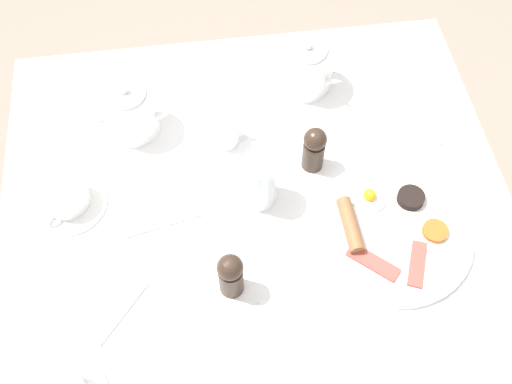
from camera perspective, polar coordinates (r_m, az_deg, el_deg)
ground_plane at (r=1.88m, az=-0.00°, el=-12.02°), size 8.00×8.00×0.00m
table at (r=1.29m, az=-0.00°, el=-2.16°), size 1.04×0.92×0.72m
breakfast_plate at (r=1.21m, az=12.58°, el=-3.53°), size 0.32×0.32×0.04m
teapot_near at (r=1.37m, az=4.71°, el=11.78°), size 0.15×0.17×0.13m
teapot_far at (r=1.31m, az=-12.02°, el=7.59°), size 0.20×0.12×0.13m
teacup_with_saucer_left at (r=1.25m, az=-17.68°, el=-0.46°), size 0.16×0.16×0.06m
water_glass_tall at (r=1.17m, az=0.27°, el=0.92°), size 0.07×0.07×0.12m
creamer_jug at (r=1.29m, az=-2.98°, el=5.73°), size 0.09×0.06×0.06m
pepper_grinder at (r=1.23m, az=5.55°, el=4.18°), size 0.05×0.05×0.11m
salt_grinder at (r=1.08m, az=-2.42°, el=-7.85°), size 0.05×0.05×0.11m
napkin_folded at (r=1.39m, az=14.96°, el=6.89°), size 0.10×0.16×0.01m
fork_by_plate at (r=1.21m, az=-8.72°, el=-3.00°), size 0.17×0.05×0.00m
knife_by_plate at (r=1.10m, az=3.57°, el=-14.53°), size 0.12×0.18×0.00m
spoon_for_tea at (r=1.14m, az=-12.68°, el=-11.20°), size 0.10×0.12×0.00m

